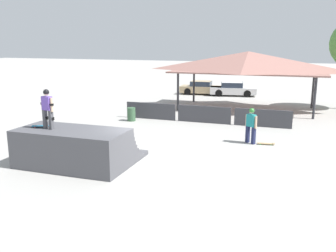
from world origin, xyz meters
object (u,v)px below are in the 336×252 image
trash_bin (131,114)px  parked_car_white (233,89)px  skateboard_on_ground (266,144)px  parked_car_tan (202,88)px  skateboard_on_deck (42,126)px  skater_on_deck (47,106)px  bystander_walking (251,123)px

trash_bin → parked_car_white: parked_car_white is taller
skateboard_on_ground → parked_car_tan: parked_car_tan is taller
skateboard_on_deck → skateboard_on_ground: size_ratio=0.91×
skateboard_on_deck → parked_car_tan: 22.43m
skater_on_deck → trash_bin: 9.36m
skateboard_on_deck → parked_car_white: bearing=58.6°
parked_car_tan → parked_car_white: bearing=-3.6°
trash_bin → parked_car_white: 14.07m
skater_on_deck → parked_car_tan: (0.62, 22.52, -1.85)m
skateboard_on_ground → trash_bin: bearing=154.5°
skateboard_on_ground → skater_on_deck: bearing=-149.2°
skater_on_deck → parked_car_tan: skater_on_deck is taller
bystander_walking → skateboard_on_ground: size_ratio=2.09×
bystander_walking → parked_car_tan: bystander_walking is taller
skateboard_on_deck → trash_bin: size_ratio=0.92×
parked_car_tan → skateboard_on_deck: bearing=-96.8°
parked_car_tan → skateboard_on_ground: bearing=-69.7°
skateboard_on_ground → trash_bin: 9.15m
skater_on_deck → parked_car_white: 22.90m
skater_on_deck → skateboard_on_deck: size_ratio=2.05×
parked_car_tan → skater_on_deck: bearing=-95.7°
skateboard_on_deck → skateboard_on_ground: skateboard_on_deck is taller
skateboard_on_ground → parked_car_white: size_ratio=0.19×
skateboard_on_deck → skateboard_on_ground: (8.48, 6.01, -1.54)m
skateboard_on_ground → parked_car_tan: bearing=107.8°
skateboard_on_deck → bystander_walking: bystander_walking is taller
skateboard_on_deck → parked_car_tan: size_ratio=0.18×
trash_bin → parked_car_tan: (1.22, 13.40, 0.18)m
bystander_walking → trash_bin: size_ratio=2.10×
skateboard_on_ground → skateboard_on_deck: bearing=-151.3°
skater_on_deck → skateboard_on_deck: skater_on_deck is taller
parked_car_white → skateboard_on_deck: bearing=-109.3°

